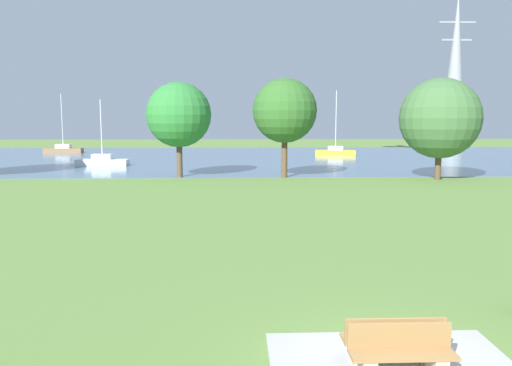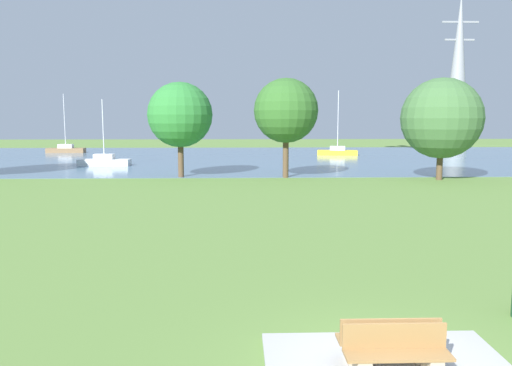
{
  "view_description": "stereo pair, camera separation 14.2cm",
  "coord_description": "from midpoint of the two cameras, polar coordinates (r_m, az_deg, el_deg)",
  "views": [
    {
      "loc": [
        -2.79,
        -8.42,
        4.48
      ],
      "look_at": [
        -1.89,
        14.95,
        1.52
      ],
      "focal_mm": 35.98,
      "sensor_mm": 36.0,
      "label": 1
    },
    {
      "loc": [
        -2.65,
        -8.42,
        4.48
      ],
      "look_at": [
        -1.89,
        14.95,
        1.52
      ],
      "focal_mm": 35.98,
      "sensor_mm": 36.0,
      "label": 2
    }
  ],
  "objects": [
    {
      "name": "sailboat_white",
      "position": [
        50.63,
        -16.78,
        2.35
      ],
      "size": [
        4.85,
        1.67,
        6.22
      ],
      "color": "white",
      "rests_on": "water_surface"
    },
    {
      "name": "electricity_pylon",
      "position": [
        98.59,
        21.24,
        11.79
      ],
      "size": [
        6.4,
        4.4,
        26.29
      ],
      "color": "gray",
      "rests_on": "ground"
    },
    {
      "name": "sailboat_brown",
      "position": [
        71.31,
        -20.68,
        3.53
      ],
      "size": [
        4.84,
        1.63,
        7.57
      ],
      "color": "brown",
      "rests_on": "water_surface"
    },
    {
      "name": "bench_facing_water",
      "position": [
        9.95,
        14.5,
        -16.8
      ],
      "size": [
        1.8,
        0.48,
        0.89
      ],
      "color": "tan",
      "rests_on": "concrete_pad"
    },
    {
      "name": "tree_east_near",
      "position": [
        39.5,
        -8.69,
        7.49
      ],
      "size": [
        4.92,
        4.92,
        7.2
      ],
      "color": "brown",
      "rests_on": "ground"
    },
    {
      "name": "tree_mid_shore",
      "position": [
        39.66,
        19.69,
        6.78
      ],
      "size": [
        5.82,
        5.82,
        7.39
      ],
      "color": "brown",
      "rests_on": "ground"
    },
    {
      "name": "sailboat_yellow",
      "position": [
        63.09,
        8.76,
        3.49
      ],
      "size": [
        4.99,
        2.36,
        7.75
      ],
      "color": "yellow",
      "rests_on": "water_surface"
    },
    {
      "name": "tree_east_far",
      "position": [
        38.75,
        3.11,
        8.02
      ],
      "size": [
        4.83,
        4.83,
        7.46
      ],
      "color": "brown",
      "rests_on": "ground"
    },
    {
      "name": "ground_plane",
      "position": [
        30.87,
        2.87,
        -1.14
      ],
      "size": [
        160.0,
        160.0,
        0.0
      ],
      "primitive_type": "plane",
      "color": "olive"
    },
    {
      "name": "water_surface",
      "position": [
        58.66,
        0.46,
        2.85
      ],
      "size": [
        140.0,
        40.0,
        0.02
      ],
      "primitive_type": "cube",
      "color": "slate",
      "rests_on": "ground"
    },
    {
      "name": "bench_facing_inland",
      "position": [
        9.48,
        15.48,
        -18.08
      ],
      "size": [
        1.8,
        0.48,
        0.89
      ],
      "color": "tan",
      "rests_on": "concrete_pad"
    }
  ]
}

